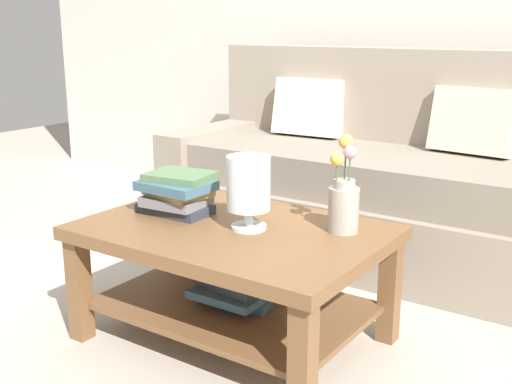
# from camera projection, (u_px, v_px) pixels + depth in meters

# --- Properties ---
(ground_plane) EXTENTS (10.00, 10.00, 0.00)m
(ground_plane) POSITION_uv_depth(u_px,v_px,m) (273.00, 309.00, 2.73)
(ground_plane) COLOR #ADA393
(couch) EXTENTS (2.19, 0.90, 1.06)m
(couch) POSITION_uv_depth(u_px,v_px,m) (376.00, 185.00, 3.34)
(couch) COLOR gray
(couch) RESTS_ON ground
(coffee_table) EXTENTS (1.10, 0.76, 0.46)m
(coffee_table) POSITION_uv_depth(u_px,v_px,m) (234.00, 260.00, 2.39)
(coffee_table) COLOR brown
(coffee_table) RESTS_ON ground
(book_stack_main) EXTENTS (0.30, 0.24, 0.17)m
(book_stack_main) POSITION_uv_depth(u_px,v_px,m) (177.00, 193.00, 2.50)
(book_stack_main) COLOR #2D333D
(book_stack_main) RESTS_ON coffee_table
(glass_hurricane_vase) EXTENTS (0.16, 0.16, 0.27)m
(glass_hurricane_vase) POSITION_uv_depth(u_px,v_px,m) (248.00, 186.00, 2.29)
(glass_hurricane_vase) COLOR silver
(glass_hurricane_vase) RESTS_ON coffee_table
(flower_pitcher) EXTENTS (0.11, 0.11, 0.35)m
(flower_pitcher) POSITION_uv_depth(u_px,v_px,m) (344.00, 199.00, 2.27)
(flower_pitcher) COLOR #9E998E
(flower_pitcher) RESTS_ON coffee_table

